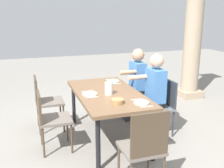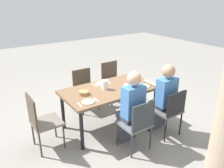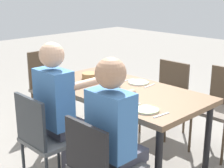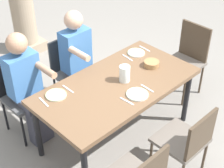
# 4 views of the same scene
# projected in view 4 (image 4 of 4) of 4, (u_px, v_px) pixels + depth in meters

# --- Properties ---
(ground_plane) EXTENTS (16.00, 16.00, 0.00)m
(ground_plane) POSITION_uv_depth(u_px,v_px,m) (116.00, 136.00, 4.03)
(ground_plane) COLOR gray
(dining_table) EXTENTS (1.73, 0.91, 0.75)m
(dining_table) POSITION_uv_depth(u_px,v_px,m) (117.00, 89.00, 3.63)
(dining_table) COLOR brown
(dining_table) RESTS_ON ground
(chair_west_north) EXTENTS (0.44, 0.44, 0.87)m
(chair_west_north) POSITION_uv_depth(u_px,v_px,m) (21.00, 92.00, 3.87)
(chair_west_north) COLOR #4F4F50
(chair_west_north) RESTS_ON ground
(chair_mid_north) EXTENTS (0.44, 0.44, 0.88)m
(chair_mid_north) POSITION_uv_depth(u_px,v_px,m) (71.00, 68.00, 4.28)
(chair_mid_north) COLOR #5B5E61
(chair_mid_north) RESTS_ON ground
(chair_mid_south) EXTENTS (0.44, 0.44, 0.86)m
(chair_mid_south) POSITION_uv_depth(u_px,v_px,m) (187.00, 140.00, 3.27)
(chair_mid_south) COLOR #6A6158
(chair_mid_south) RESTS_ON ground
(chair_head_east) EXTENTS (0.44, 0.44, 0.94)m
(chair_head_east) POSITION_uv_depth(u_px,v_px,m) (188.00, 56.00, 4.45)
(chair_head_east) COLOR #6A6158
(chair_head_east) RESTS_ON ground
(diner_woman_green) EXTENTS (0.35, 0.50, 1.28)m
(diner_woman_green) POSITION_uv_depth(u_px,v_px,m) (27.00, 85.00, 3.67)
(diner_woman_green) COLOR #3F3F4C
(diner_woman_green) RESTS_ON ground
(diner_man_white) EXTENTS (0.35, 0.50, 1.30)m
(diner_man_white) POSITION_uv_depth(u_px,v_px,m) (79.00, 60.00, 4.06)
(diner_man_white) COLOR #3F3F4C
(diner_man_white) RESTS_ON ground
(plate_0) EXTENTS (0.21, 0.21, 0.02)m
(plate_0) POSITION_uv_depth(u_px,v_px,m) (56.00, 95.00, 3.43)
(plate_0) COLOR silver
(plate_0) RESTS_ON dining_table
(fork_0) EXTENTS (0.04, 0.17, 0.01)m
(fork_0) POSITION_uv_depth(u_px,v_px,m) (44.00, 102.00, 3.34)
(fork_0) COLOR silver
(fork_0) RESTS_ON dining_table
(spoon_0) EXTENTS (0.02, 0.17, 0.01)m
(spoon_0) POSITION_uv_depth(u_px,v_px,m) (68.00, 89.00, 3.51)
(spoon_0) COLOR silver
(spoon_0) RESTS_ON dining_table
(plate_1) EXTENTS (0.22, 0.22, 0.02)m
(plate_1) POSITION_uv_depth(u_px,v_px,m) (137.00, 94.00, 3.43)
(plate_1) COLOR white
(plate_1) RESTS_ON dining_table
(fork_1) EXTENTS (0.03, 0.17, 0.01)m
(fork_1) POSITION_uv_depth(u_px,v_px,m) (127.00, 101.00, 3.35)
(fork_1) COLOR silver
(fork_1) RESTS_ON dining_table
(spoon_1) EXTENTS (0.02, 0.17, 0.01)m
(spoon_1) POSITION_uv_depth(u_px,v_px,m) (147.00, 88.00, 3.52)
(spoon_1) COLOR silver
(spoon_1) RESTS_ON dining_table
(plate_2) EXTENTS (0.21, 0.21, 0.02)m
(plate_2) POSITION_uv_depth(u_px,v_px,m) (136.00, 53.00, 4.09)
(plate_2) COLOR white
(plate_2) RESTS_ON dining_table
(fork_2) EXTENTS (0.03, 0.17, 0.01)m
(fork_2) POSITION_uv_depth(u_px,v_px,m) (127.00, 58.00, 4.00)
(fork_2) COLOR silver
(fork_2) RESTS_ON dining_table
(spoon_2) EXTENTS (0.03, 0.17, 0.01)m
(spoon_2) POSITION_uv_depth(u_px,v_px,m) (145.00, 49.00, 4.17)
(spoon_2) COLOR silver
(spoon_2) RESTS_ON dining_table
(water_pitcher) EXTENTS (0.11, 0.11, 0.17)m
(water_pitcher) POSITION_uv_depth(u_px,v_px,m) (125.00, 74.00, 3.59)
(water_pitcher) COLOR white
(water_pitcher) RESTS_ON dining_table
(bread_basket) EXTENTS (0.17, 0.17, 0.06)m
(bread_basket) POSITION_uv_depth(u_px,v_px,m) (152.00, 64.00, 3.85)
(bread_basket) COLOR #9E7547
(bread_basket) RESTS_ON dining_table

